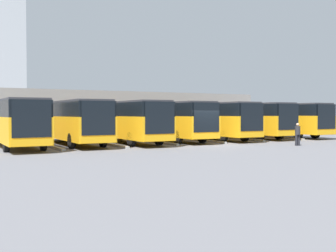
{
  "coord_description": "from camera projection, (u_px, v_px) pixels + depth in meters",
  "views": [
    {
      "loc": [
        17.39,
        24.53,
        2.32
      ],
      "look_at": [
        0.12,
        -5.85,
        1.24
      ],
      "focal_mm": 45.0,
      "sensor_mm": 36.0,
      "label": 1
    }
  ],
  "objects": [
    {
      "name": "bus_4",
      "position": [
        126.0,
        120.0,
        32.72
      ],
      "size": [
        2.7,
        11.8,
        3.2
      ],
      "rotation": [
        0.0,
        0.0,
        -0.02
      ],
      "color": "orange",
      "rests_on": "ground_plane"
    },
    {
      "name": "bus_2",
      "position": [
        209.0,
        119.0,
        37.12
      ],
      "size": [
        2.7,
        11.8,
        3.2
      ],
      "rotation": [
        0.0,
        0.0,
        -0.02
      ],
      "color": "orange",
      "rests_on": "ground_plane"
    },
    {
      "name": "bus_5",
      "position": [
        72.0,
        120.0,
        31.03
      ],
      "size": [
        2.7,
        11.8,
        3.2
      ],
      "rotation": [
        0.0,
        0.0,
        -0.02
      ],
      "color": "orange",
      "rests_on": "ground_plane"
    },
    {
      "name": "curb_divider_4",
      "position": [
        109.0,
        144.0,
        30.25
      ],
      "size": [
        0.38,
        6.92,
        0.15
      ],
      "primitive_type": "cube",
      "rotation": [
        0.0,
        0.0,
        -0.02
      ],
      "color": "#9E9E99",
      "rests_on": "ground_plane"
    },
    {
      "name": "curb_divider_2",
      "position": [
        201.0,
        140.0,
        34.65
      ],
      "size": [
        0.38,
        6.92,
        0.15
      ],
      "primitive_type": "cube",
      "rotation": [
        0.0,
        0.0,
        -0.02
      ],
      "color": "#9E9E99",
      "rests_on": "ground_plane"
    },
    {
      "name": "pedestrian",
      "position": [
        298.0,
        134.0,
        29.87
      ],
      "size": [
        0.43,
        0.43,
        1.61
      ],
      "rotation": [
        0.0,
        0.0,
        2.91
      ],
      "color": "black",
      "rests_on": "ground_plane"
    },
    {
      "name": "curb_divider_0",
      "position": [
        275.0,
        137.0,
        38.61
      ],
      "size": [
        0.38,
        6.92,
        0.15
      ],
      "primitive_type": "cube",
      "rotation": [
        0.0,
        0.0,
        -0.02
      ],
      "color": "#9E9E99",
      "rests_on": "ground_plane"
    },
    {
      "name": "curb_divider_3",
      "position": [
        156.0,
        142.0,
        32.76
      ],
      "size": [
        0.38,
        6.92,
        0.15
      ],
      "primitive_type": "cube",
      "rotation": [
        0.0,
        0.0,
        -0.02
      ],
      "color": "#9E9E99",
      "rests_on": "ground_plane"
    },
    {
      "name": "bus_1",
      "position": [
        243.0,
        119.0,
        39.39
      ],
      "size": [
        2.7,
        11.8,
        3.2
      ],
      "rotation": [
        0.0,
        0.0,
        -0.02
      ],
      "color": "orange",
      "rests_on": "ground_plane"
    },
    {
      "name": "bus_0",
      "position": [
        278.0,
        118.0,
        41.08
      ],
      "size": [
        2.7,
        11.8,
        3.2
      ],
      "rotation": [
        0.0,
        0.0,
        -0.02
      ],
      "color": "orange",
      "rests_on": "ground_plane"
    },
    {
      "name": "bus_3",
      "position": [
        168.0,
        119.0,
        35.23
      ],
      "size": [
        2.7,
        11.8,
        3.2
      ],
      "rotation": [
        0.0,
        0.0,
        -0.02
      ],
      "color": "orange",
      "rests_on": "ground_plane"
    },
    {
      "name": "ground_plane",
      "position": [
        210.0,
        146.0,
        29.98
      ],
      "size": [
        600.0,
        600.0,
        0.0
      ],
      "primitive_type": "plane",
      "color": "#5B5B60"
    },
    {
      "name": "curb_divider_5",
      "position": [
        51.0,
        146.0,
        28.56
      ],
      "size": [
        0.38,
        6.92,
        0.15
      ],
      "primitive_type": "cube",
      "rotation": [
        0.0,
        0.0,
        -0.02
      ],
      "color": "#9E9E99",
      "rests_on": "ground_plane"
    },
    {
      "name": "curb_divider_1",
      "position": [
        238.0,
        139.0,
        36.92
      ],
      "size": [
        0.38,
        6.92,
        0.15
      ],
      "primitive_type": "cube",
      "rotation": [
        0.0,
        0.0,
        -0.02
      ],
      "color": "#9E9E99",
      "rests_on": "ground_plane"
    },
    {
      "name": "office_tower",
      "position": [
        9.0,
        46.0,
        224.75
      ],
      "size": [
        14.95,
        14.95,
        77.75
      ],
      "color": "#ADB2B7",
      "rests_on": "ground_plane"
    },
    {
      "name": "bus_6",
      "position": [
        15.0,
        121.0,
        28.56
      ],
      "size": [
        2.7,
        11.8,
        3.2
      ],
      "rotation": [
        0.0,
        0.0,
        -0.02
      ],
      "color": "orange",
      "rests_on": "ground_plane"
    },
    {
      "name": "station_building",
      "position": [
        99.0,
        113.0,
        49.51
      ],
      "size": [
        35.99,
        14.81,
        4.65
      ],
      "color": "gray",
      "rests_on": "ground_plane"
    }
  ]
}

